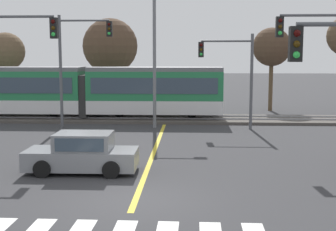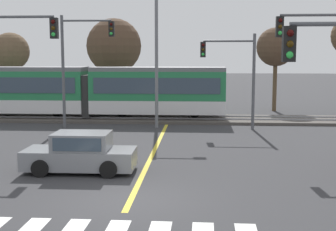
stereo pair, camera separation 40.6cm
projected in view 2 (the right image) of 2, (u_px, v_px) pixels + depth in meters
ground_plane at (130, 201)px, 14.31m from camera, size 200.00×200.00×0.00m
track_bed at (169, 119)px, 31.83m from camera, size 120.00×4.00×0.18m
rail_near at (168, 118)px, 31.10m from camera, size 120.00×0.08×0.10m
rail_far at (169, 116)px, 32.53m from camera, size 120.00×0.08×0.10m
light_rail_tram at (89, 90)px, 31.94m from camera, size 18.50×2.64×3.43m
lane_centre_line at (154, 152)px, 21.53m from camera, size 0.20×16.85×0.01m
sedan_crossing at (80, 154)px, 17.75m from camera, size 4.21×1.94×1.52m
traffic_light_far_right at (235, 67)px, 27.54m from camera, size 3.25×0.38×5.66m
traffic_light_far_left at (79, 54)px, 28.03m from camera, size 3.25×0.38×6.77m
street_lamp_centre at (160, 50)px, 28.07m from camera, size 2.36×0.28×8.25m
bare_tree_far_west at (11, 52)px, 36.86m from camera, size 2.95×2.95×6.17m
bare_tree_west at (114, 46)px, 36.79m from camera, size 4.32×4.32×7.28m
bare_tree_east at (276, 47)px, 36.49m from camera, size 3.02×3.02×6.56m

